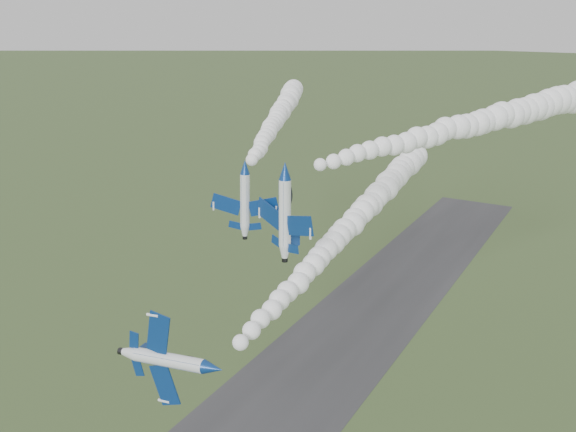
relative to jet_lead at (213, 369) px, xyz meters
The scene contains 7 objects.
runway 52.34m from the jet_lead, 106.42° to the left, with size 24.00×260.00×0.04m, color #2E2E31.
jet_lead is the anchor object (origin of this frame).
smoke_trail_jet_lead 42.83m from the jet_lead, 94.42° to the left, with size 5.09×79.00×5.09m, color white, non-canonical shape.
jet_pair_left 33.28m from the jet_lead, 116.27° to the left, with size 9.85×11.33×2.90m.
smoke_trail_jet_pair_left 68.08m from the jet_lead, 114.25° to the left, with size 4.55×66.22×4.55m, color white, non-canonical shape.
jet_pair_right 29.93m from the jet_lead, 103.46° to the left, with size 11.86×13.60×3.49m.
smoke_trail_jet_pair_right 63.44m from the jet_lead, 81.16° to the left, with size 5.59×69.50×5.59m, color white, non-canonical shape.
Camera 1 is at (46.76, -57.60, 64.21)m, focal length 40.00 mm.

